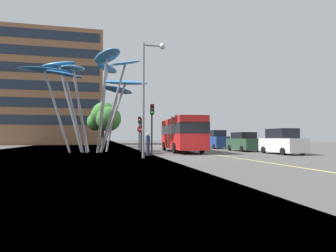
# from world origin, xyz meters

# --- Properties ---
(ground) EXTENTS (120.00, 240.00, 0.10)m
(ground) POSITION_xyz_m (-0.65, 0.00, -0.05)
(ground) COLOR #54514F
(red_bus) EXTENTS (3.18, 10.59, 3.49)m
(red_bus) POSITION_xyz_m (1.23, 7.08, 1.91)
(red_bus) COLOR red
(red_bus) RESTS_ON ground
(leaf_sculpture) EXTENTS (11.86, 10.45, 9.24)m
(leaf_sculpture) POSITION_xyz_m (-7.52, 8.04, 7.24)
(leaf_sculpture) COLOR #9EA0A5
(leaf_sculpture) RESTS_ON ground
(traffic_light_kerb_near) EXTENTS (0.28, 0.42, 3.99)m
(traffic_light_kerb_near) POSITION_xyz_m (-2.66, 1.65, 2.88)
(traffic_light_kerb_near) COLOR black
(traffic_light_kerb_near) RESTS_ON ground
(traffic_light_kerb_far) EXTENTS (0.28, 0.42, 3.32)m
(traffic_light_kerb_far) POSITION_xyz_m (-2.71, 7.22, 2.41)
(traffic_light_kerb_far) COLOR black
(traffic_light_kerb_far) RESTS_ON ground
(traffic_light_island_mid) EXTENTS (0.28, 0.42, 3.87)m
(traffic_light_island_mid) POSITION_xyz_m (-2.15, 13.47, 2.80)
(traffic_light_island_mid) COLOR black
(traffic_light_island_mid) RESTS_ON ground
(car_parked_near) EXTENTS (1.99, 4.54, 2.17)m
(car_parked_near) POSITION_xyz_m (8.50, 1.41, 1.01)
(car_parked_near) COLOR silver
(car_parked_near) RESTS_ON ground
(car_parked_mid) EXTENTS (2.04, 4.54, 1.95)m
(car_parked_mid) POSITION_xyz_m (7.91, 7.10, 0.93)
(car_parked_mid) COLOR #2D5138
(car_parked_mid) RESTS_ON ground
(car_parked_far) EXTENTS (2.03, 4.25, 2.34)m
(car_parked_far) POSITION_xyz_m (8.04, 14.59, 1.09)
(car_parked_far) COLOR navy
(car_parked_far) RESTS_ON ground
(car_side_street) EXTENTS (1.94, 4.09, 2.20)m
(car_side_street) POSITION_xyz_m (8.22, 20.34, 1.03)
(car_side_street) COLOR black
(car_side_street) RESTS_ON ground
(car_far_side) EXTENTS (1.94, 4.45, 2.23)m
(car_far_side) POSITION_xyz_m (8.39, 27.17, 1.04)
(car_far_side) COLOR maroon
(car_far_side) RESTS_ON ground
(street_lamp) EXTENTS (1.67, 0.44, 8.08)m
(street_lamp) POSITION_xyz_m (-3.31, -0.64, 5.11)
(street_lamp) COLOR gray
(street_lamp) RESTS_ON ground
(tree_pavement_near) EXTENTS (5.08, 5.21, 6.77)m
(tree_pavement_near) POSITION_xyz_m (-6.15, 24.02, 4.47)
(tree_pavement_near) COLOR brown
(tree_pavement_near) RESTS_ON ground
(pedestrian) EXTENTS (0.34, 0.34, 1.77)m
(pedestrian) POSITION_xyz_m (-2.93, 2.01, 0.89)
(pedestrian) COLOR #2D3342
(pedestrian) RESTS_ON ground
(no_entry_sign) EXTENTS (0.60, 0.12, 2.49)m
(no_entry_sign) POSITION_xyz_m (-2.84, 7.20, 1.66)
(no_entry_sign) COLOR gray
(no_entry_sign) RESTS_ON ground
(backdrop_building) EXTENTS (19.84, 15.34, 22.59)m
(backdrop_building) POSITION_xyz_m (-16.27, 44.67, 11.30)
(backdrop_building) COLOR #8E6042
(backdrop_building) RESTS_ON ground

